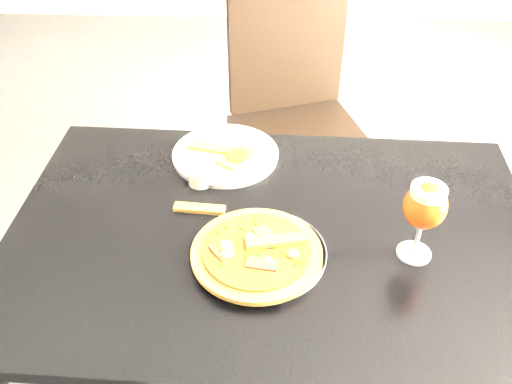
{
  "coord_description": "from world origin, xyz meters",
  "views": [
    {
      "loc": [
        0.1,
        -1.05,
        1.63
      ],
      "look_at": [
        0.07,
        -0.06,
        0.83
      ],
      "focal_mm": 40.0,
      "sensor_mm": 36.0,
      "label": 1
    }
  ],
  "objects_px": {
    "pizza": "(257,252)",
    "dining_table": "(272,259)",
    "chair_far": "(297,120)",
    "beer_glass": "(425,207)"
  },
  "relations": [
    {
      "from": "chair_far",
      "to": "beer_glass",
      "type": "bearing_deg",
      "value": -94.42
    },
    {
      "from": "chair_far",
      "to": "dining_table",
      "type": "bearing_deg",
      "value": -114.18
    },
    {
      "from": "pizza",
      "to": "dining_table",
      "type": "bearing_deg",
      "value": 71.07
    },
    {
      "from": "dining_table",
      "to": "pizza",
      "type": "height_order",
      "value": "pizza"
    },
    {
      "from": "pizza",
      "to": "beer_glass",
      "type": "distance_m",
      "value": 0.36
    },
    {
      "from": "beer_glass",
      "to": "dining_table",
      "type": "bearing_deg",
      "value": 168.88
    },
    {
      "from": "dining_table",
      "to": "pizza",
      "type": "relative_size",
      "value": 4.39
    },
    {
      "from": "dining_table",
      "to": "pizza",
      "type": "distance_m",
      "value": 0.15
    },
    {
      "from": "chair_far",
      "to": "pizza",
      "type": "distance_m",
      "value": 0.96
    },
    {
      "from": "pizza",
      "to": "chair_far",
      "type": "bearing_deg",
      "value": 83.18
    }
  ]
}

